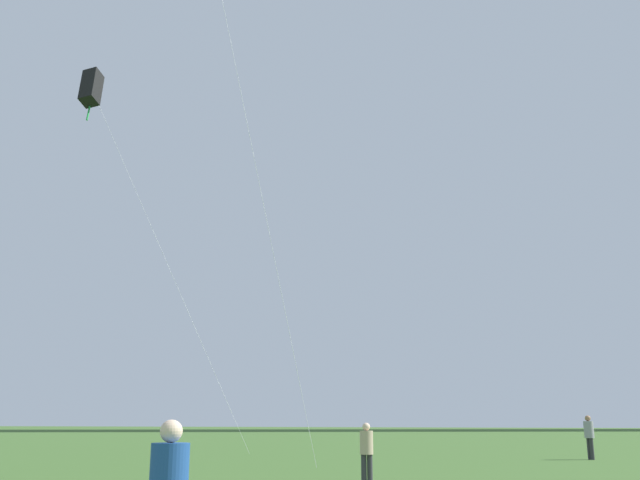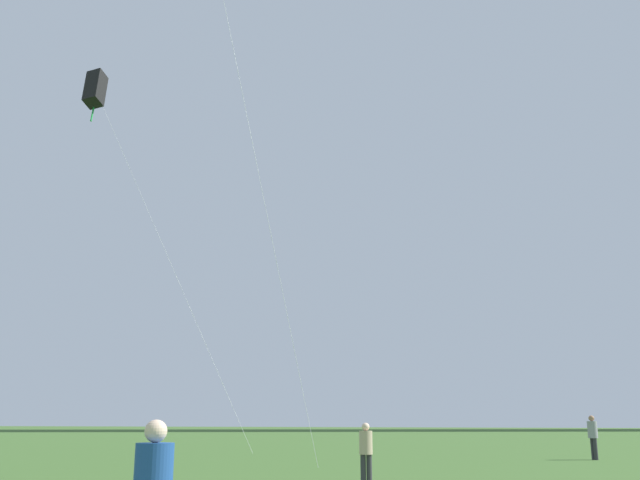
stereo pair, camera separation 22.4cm
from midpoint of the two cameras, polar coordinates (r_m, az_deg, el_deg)
The scene contains 3 objects.
person_standing_0 at distance 19.13m, azimuth 3.41°, elevation -16.38°, with size 0.34×0.34×1.54m.
person_standing_2 at distance 32.62m, azimuth 20.61°, elevation -14.37°, with size 0.40×0.40×1.78m.
kite_flying_3 at distance 44.77m, azimuth -18.02°, elevation 11.52°, with size 10.89×1.55×21.83m.
Camera 1 is at (2.92, -9.50, 1.63)m, focal length 39.86 mm.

